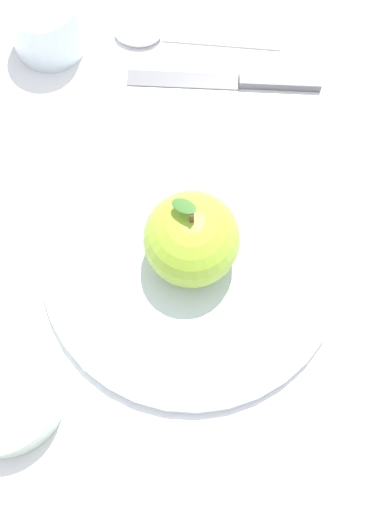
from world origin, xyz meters
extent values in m
plane|color=silver|center=(0.00, 0.00, 0.00)|extent=(2.40, 2.40, 0.00)
cylinder|color=silver|center=(-0.02, 0.03, 0.01)|extent=(0.27, 0.27, 0.01)
torus|color=silver|center=(-0.02, 0.03, 0.01)|extent=(0.27, 0.27, 0.01)
sphere|color=#8CB22D|center=(-0.02, 0.03, 0.05)|extent=(0.08, 0.08, 0.08)
cylinder|color=#4C3319|center=(-0.02, 0.03, 0.10)|extent=(0.00, 0.00, 0.01)
ellipsoid|color=#386628|center=(-0.01, 0.03, 0.10)|extent=(0.03, 0.02, 0.01)
cylinder|color=#B2C6B2|center=(-0.03, 0.22, 0.02)|extent=(0.10, 0.10, 0.04)
cylinder|color=silver|center=(0.25, 0.01, 0.03)|extent=(0.07, 0.07, 0.06)
torus|color=silver|center=(0.25, 0.01, 0.06)|extent=(0.07, 0.07, 0.01)
cylinder|color=#8B959D|center=(0.25, 0.01, 0.06)|extent=(0.06, 0.06, 0.01)
cube|color=#59595E|center=(0.14, -0.08, 0.00)|extent=(0.08, 0.10, 0.00)
cube|color=#59595E|center=(0.08, -0.15, 0.01)|extent=(0.06, 0.07, 0.01)
ellipsoid|color=silver|center=(0.21, -0.07, 0.01)|extent=(0.06, 0.06, 0.01)
cube|color=silver|center=(0.15, -0.13, 0.00)|extent=(0.09, 0.10, 0.01)
camera|label=1|loc=(-0.19, 0.15, 0.59)|focal=48.50mm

